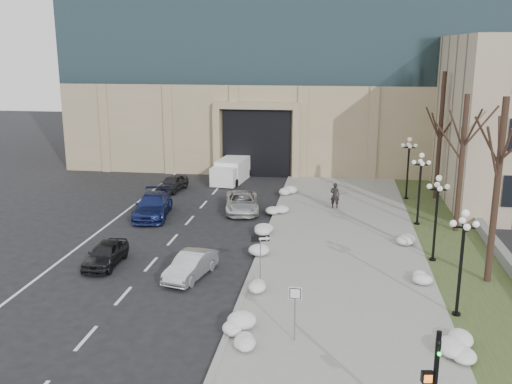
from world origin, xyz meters
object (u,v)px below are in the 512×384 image
(one_way_sign, at_px, (264,244))
(lamppost_a, at_px, (462,249))
(car_d, at_px, (242,202))
(box_truck, at_px, (232,170))
(car_b, at_px, (191,266))
(car_e, at_px, (173,183))
(keep_sign, at_px, (295,302))
(lamppost_d, at_px, (408,160))
(car_c, at_px, (153,206))
(lamppost_b, at_px, (437,207))
(lamppost_c, at_px, (420,179))
(pedestrian, at_px, (335,195))
(car_a, at_px, (106,254))

(one_way_sign, relative_size, lamppost_a, 0.52)
(car_d, xyz_separation_m, lamppost_a, (11.71, -14.57, 2.40))
(car_d, xyz_separation_m, one_way_sign, (3.14, -12.29, 1.37))
(box_truck, relative_size, one_way_sign, 2.51)
(car_b, relative_size, lamppost_a, 0.80)
(car_b, distance_m, car_d, 11.99)
(car_d, height_order, one_way_sign, one_way_sign)
(car_e, distance_m, keep_sign, 25.59)
(car_b, bearing_deg, lamppost_a, 1.34)
(car_b, xyz_separation_m, car_d, (0.55, 11.98, 0.05))
(keep_sign, bearing_deg, lamppost_d, 77.23)
(lamppost_d, bearing_deg, car_c, -158.27)
(keep_sign, height_order, lamppost_d, lamppost_d)
(car_c, distance_m, lamppost_b, 18.63)
(car_c, height_order, box_truck, box_truck)
(keep_sign, bearing_deg, one_way_sign, 113.05)
(one_way_sign, distance_m, lamppost_c, 13.77)
(lamppost_a, bearing_deg, lamppost_c, 90.00)
(car_c, relative_size, box_truck, 0.85)
(pedestrian, height_order, box_truck, pedestrian)
(car_e, distance_m, lamppost_c, 19.51)
(pedestrian, height_order, keep_sign, keep_sign)
(car_d, distance_m, keep_sign, 18.48)
(box_truck, xyz_separation_m, lamppost_c, (14.12, -10.92, 2.15))
(car_a, distance_m, car_e, 16.13)
(keep_sign, xyz_separation_m, lamppost_a, (6.64, 3.18, 1.37))
(lamppost_c, bearing_deg, car_d, 172.37)
(car_d, height_order, lamppost_c, lamppost_c)
(car_b, xyz_separation_m, box_truck, (-1.86, 21.34, 0.30))
(lamppost_b, height_order, lamppost_d, same)
(car_e, bearing_deg, car_b, -62.94)
(lamppost_c, relative_size, lamppost_d, 1.00)
(lamppost_b, bearing_deg, lamppost_d, 90.00)
(lamppost_a, bearing_deg, car_e, 132.79)
(car_c, relative_size, car_e, 1.42)
(car_a, relative_size, car_b, 0.98)
(car_a, xyz_separation_m, lamppost_b, (17.09, 2.96, 2.44))
(keep_sign, relative_size, lamppost_b, 0.49)
(car_c, relative_size, lamppost_d, 1.11)
(car_a, relative_size, lamppost_b, 0.78)
(lamppost_c, height_order, lamppost_d, same)
(car_d, relative_size, car_e, 1.30)
(car_b, xyz_separation_m, pedestrian, (6.96, 13.46, 0.40))
(car_e, bearing_deg, car_c, -76.41)
(car_d, relative_size, lamppost_a, 1.01)
(pedestrian, xyz_separation_m, lamppost_a, (5.30, -16.04, 2.04))
(keep_sign, bearing_deg, lamppost_a, 29.11)
(car_a, xyz_separation_m, car_d, (5.38, 11.02, 0.04))
(car_d, distance_m, car_e, 8.22)
(car_a, bearing_deg, pedestrian, 46.01)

